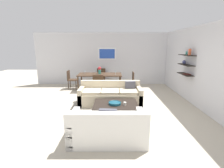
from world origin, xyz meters
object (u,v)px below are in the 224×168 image
dining_chair_left_far (71,78)px  dining_table (100,75)px  wine_glass_right_near (116,72)px  centerpiece_vase (100,70)px  candle_jar (125,104)px  dining_chair_head (101,76)px  wine_glass_left_far (85,71)px  dining_chair_foot (98,83)px  sofa_beige (111,96)px  decorative_bowl (115,103)px  coffee_table (116,110)px  wine_glass_head (100,70)px  loveseat_white (108,128)px  dining_chair_right_near (131,80)px

dining_chair_left_far → dining_table: bearing=-8.8°
wine_glass_right_near → centerpiece_vase: bearing=167.5°
candle_jar → dining_chair_head: (-0.93, 4.04, 0.08)m
dining_table → dining_chair_head: (0.00, 0.89, -0.18)m
dining_chair_left_far → wine_glass_left_far: 0.78m
dining_table → wine_glass_right_near: wine_glass_right_near is taller
dining_chair_foot → centerpiece_vase: bearing=90.8°
sofa_beige → decorative_bowl: size_ratio=6.05×
coffee_table → wine_glass_head: wine_glass_head is taller
sofa_beige → loveseat_white: (-0.04, -2.41, 0.00)m
sofa_beige → wine_glass_head: bearing=102.3°
wine_glass_left_far → wine_glass_head: bearing=22.7°
loveseat_white → dining_table: (-0.47, 4.35, 0.39)m
dining_table → dining_chair_head: size_ratio=2.29×
wine_glass_right_near → dining_chair_head: bearing=125.8°
decorative_bowl → dining_chair_left_far: dining_chair_left_far is taller
wine_glass_right_near → wine_glass_left_far: 1.48m
dining_chair_left_far → dining_chair_foot: bearing=-38.2°
dining_chair_head → wine_glass_right_near: size_ratio=4.71×
sofa_beige → centerpiece_vase: 2.16m
wine_glass_right_near → wine_glass_left_far: wine_glass_right_near is taller
dining_chair_right_near → dining_chair_foot: same height
loveseat_white → wine_glass_head: wine_glass_head is taller
dining_chair_left_far → dining_chair_right_near: bearing=-8.8°
dining_chair_foot → wine_glass_right_near: 1.13m
decorative_bowl → dining_table: 3.18m
coffee_table → wine_glass_right_near: 3.02m
loveseat_white → candle_jar: 1.29m
sofa_beige → coffee_table: 1.13m
dining_table → dining_chair_foot: bearing=-90.0°
sofa_beige → coffee_table: bearing=-81.8°
decorative_bowl → dining_chair_foot: 2.30m
dining_chair_head → coffee_table: bearing=-80.3°
coffee_table → candle_jar: size_ratio=14.95×
decorative_bowl → candle_jar: bearing=-10.5°
loveseat_white → dining_chair_right_near: size_ratio=1.86×
sofa_beige → decorative_bowl: sofa_beige is taller
sofa_beige → dining_chair_left_far: (-1.93, 2.16, 0.21)m
wine_glass_right_near → wine_glass_left_far: (-1.46, 0.24, -0.02)m
dining_table → dining_chair_left_far: dining_chair_left_far is taller
coffee_table → loveseat_white: bearing=-99.0°
decorative_bowl → wine_glass_head: size_ratio=2.34×
sofa_beige → dining_chair_right_near: 1.96m
wine_glass_right_near → centerpiece_vase: centerpiece_vase is taller
dining_table → loveseat_white: bearing=-83.8°
loveseat_white → centerpiece_vase: size_ratio=4.85×
decorative_bowl → dining_chair_head: dining_chair_head is taller
wine_glass_head → wine_glass_left_far: (-0.73, -0.31, 0.01)m
coffee_table → wine_glass_head: 3.61m
sofa_beige → dining_table: (-0.52, 1.95, 0.39)m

